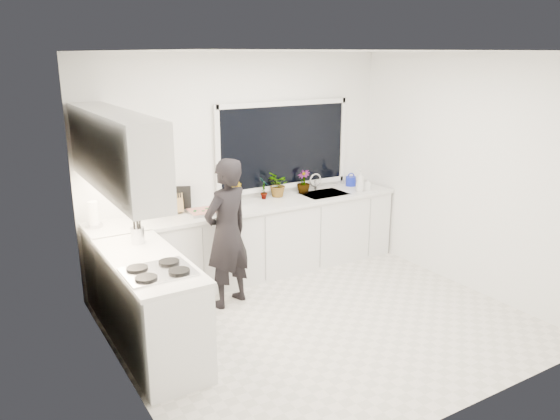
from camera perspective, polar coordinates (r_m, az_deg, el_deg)
floor at (r=5.79m, az=4.31°, el=-11.69°), size 4.00×3.50×0.02m
wall_back at (r=6.76m, az=-4.13°, el=4.68°), size 4.00×0.02×2.70m
wall_left at (r=4.47m, az=-16.83°, el=-1.98°), size 0.02×3.50×2.70m
wall_right at (r=6.65m, az=18.88°, el=3.65°), size 0.02×3.50×2.70m
ceiling at (r=5.12m, az=4.97°, el=16.33°), size 4.00×3.50×0.02m
window at (r=6.99m, az=0.38°, el=6.75°), size 1.80×0.02×1.00m
base_cabinets_back at (r=6.74m, az=-2.77°, el=-3.37°), size 3.92×0.58×0.88m
base_cabinets_left at (r=5.20m, az=-13.36°, el=-9.93°), size 0.58×1.60×0.88m
countertop_back at (r=6.59m, az=-2.78°, el=0.37°), size 3.94×0.62×0.04m
countertop_left at (r=5.02m, az=-13.69°, el=-5.20°), size 0.62×1.60×0.04m
upper_cabinets at (r=5.07m, az=-16.93°, el=5.93°), size 0.34×2.10×0.70m
sink at (r=7.15m, az=4.60°, el=1.34°), size 0.58×0.42×0.14m
faucet at (r=7.27m, az=3.71°, el=2.91°), size 0.03×0.03×0.22m
stovetop at (r=4.69m, az=-12.63°, el=-6.21°), size 0.56×0.48×0.03m
person at (r=5.89m, az=-5.57°, el=-2.45°), size 0.69×0.56×1.64m
pizza_tray at (r=6.31m, az=-7.62°, el=-0.15°), size 0.46×0.36×0.03m
pizza at (r=6.30m, az=-7.62°, el=-0.00°), size 0.42×0.31×0.01m
watering_can at (r=7.58m, az=7.41°, el=3.00°), size 0.18×0.18×0.13m
paper_towel_roll at (r=6.04m, az=-18.93°, el=-0.50°), size 0.12×0.12×0.26m
knife_block at (r=6.33m, az=-10.73°, el=0.66°), size 0.15×0.12×0.22m
utensil_crock at (r=5.41m, az=-14.65°, el=-2.58°), size 0.16×0.16×0.16m
picture_frame_large at (r=6.44m, az=-10.26°, el=1.24°), size 0.21×0.11×0.28m
picture_frame_small at (r=6.35m, az=-12.56°, el=0.99°), size 0.25×0.06×0.30m
herb_plants at (r=6.89m, az=-0.36°, el=2.60°), size 1.20×0.33×0.33m
soap_bottles at (r=7.29m, az=8.57°, el=3.00°), size 0.24×0.13×0.30m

